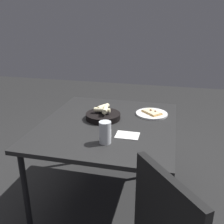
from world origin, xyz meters
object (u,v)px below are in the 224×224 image
(dining_table, at_px, (108,129))
(beer_glass, at_px, (105,134))
(bread_basket, at_px, (103,115))
(pizza_plate, at_px, (152,113))

(dining_table, distance_m, beer_glass, 0.35)
(dining_table, relative_size, beer_glass, 7.79)
(bread_basket, distance_m, beer_glass, 0.42)
(dining_table, bearing_deg, beer_glass, 100.94)
(bread_basket, bearing_deg, pizza_plate, -153.74)
(beer_glass, bearing_deg, bread_basket, -72.57)
(pizza_plate, height_order, beer_glass, beer_glass)
(dining_table, xyz_separation_m, bread_basket, (0.06, -0.07, 0.09))
(dining_table, distance_m, pizza_plate, 0.41)
(pizza_plate, relative_size, beer_glass, 1.79)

